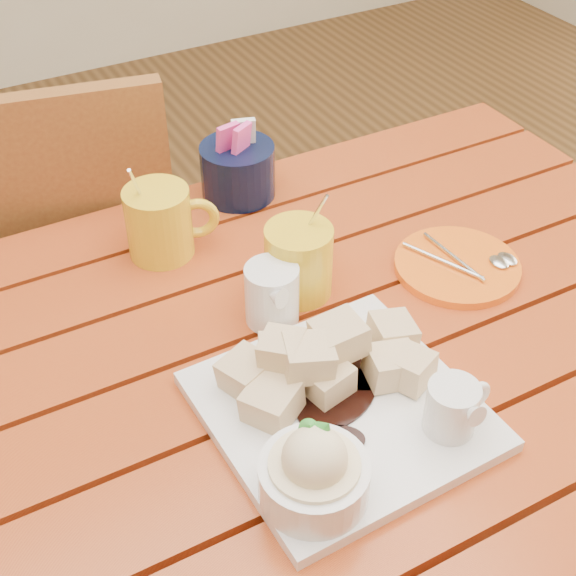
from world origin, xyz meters
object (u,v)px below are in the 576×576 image
coffee_mug_right (161,221)px  dessert_plate (337,411)px  orange_saucer (458,266)px  chair_far (47,288)px  table (293,421)px  coffee_mug_left (297,261)px

coffee_mug_right → dessert_plate: bearing=-66.0°
orange_saucer → chair_far: size_ratio=0.18×
dessert_plate → orange_saucer: (0.28, 0.16, -0.03)m
table → dessert_plate: dessert_plate is taller
coffee_mug_right → orange_saucer: 0.39m
table → orange_saucer: (0.27, 0.04, 0.11)m
dessert_plate → coffee_mug_left: 0.23m
coffee_mug_left → chair_far: 0.58m
table → coffee_mug_right: (-0.05, 0.26, 0.16)m
table → dessert_plate: size_ratio=4.38×
coffee_mug_left → orange_saucer: (0.21, -0.06, -0.04)m
chair_far → coffee_mug_left: bearing=129.0°
dessert_plate → orange_saucer: bearing=29.0°
table → coffee_mug_right: size_ratio=8.35×
table → chair_far: 0.60m
dessert_plate → chair_far: bearing=103.7°
dessert_plate → coffee_mug_left: coffee_mug_left is taller
coffee_mug_left → coffee_mug_right: coffee_mug_right is taller
coffee_mug_left → coffee_mug_right: bearing=109.4°
table → dessert_plate: 0.18m
dessert_plate → chair_far: size_ratio=0.30×
coffee_mug_left → table: bearing=-137.7°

